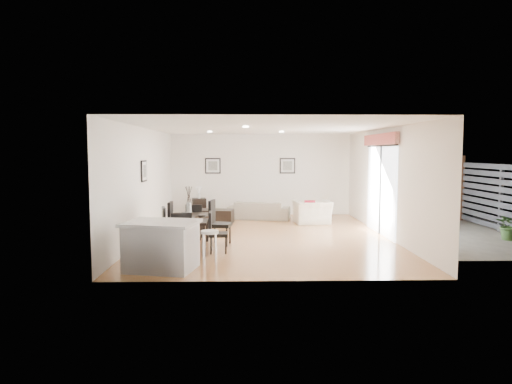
{
  "coord_description": "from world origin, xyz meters",
  "views": [
    {
      "loc": [
        -0.5,
        -11.3,
        2.1
      ],
      "look_at": [
        -0.24,
        0.4,
        1.08
      ],
      "focal_mm": 32.0,
      "sensor_mm": 36.0,
      "label": 1
    }
  ],
  "objects_px": {
    "armchair": "(312,212)",
    "dining_chair_wnear": "(159,227)",
    "sofa": "(259,210)",
    "dining_chair_enear": "(215,230)",
    "dining_chair_wfar": "(166,221)",
    "dining_chair_head": "(182,234)",
    "kitchen_island": "(161,245)",
    "coffee_table": "(216,216)",
    "side_table": "(199,207)",
    "bar_stool": "(210,236)",
    "dining_chair_foot": "(194,220)",
    "dining_table": "(189,221)",
    "dining_chair_efar": "(217,220)"
  },
  "relations": [
    {
      "from": "bar_stool",
      "to": "dining_table",
      "type": "bearing_deg",
      "value": 108.32
    },
    {
      "from": "dining_chair_foot",
      "to": "kitchen_island",
      "type": "bearing_deg",
      "value": 84.37
    },
    {
      "from": "dining_chair_wfar",
      "to": "dining_chair_enear",
      "type": "height_order",
      "value": "dining_chair_wfar"
    },
    {
      "from": "side_table",
      "to": "dining_chair_foot",
      "type": "bearing_deg",
      "value": -85.74
    },
    {
      "from": "coffee_table",
      "to": "kitchen_island",
      "type": "xyz_separation_m",
      "value": [
        -0.62,
        -5.36,
        0.24
      ]
    },
    {
      "from": "kitchen_island",
      "to": "dining_chair_wnear",
      "type": "bearing_deg",
      "value": 114.43
    },
    {
      "from": "coffee_table",
      "to": "dining_chair_wnear",
      "type": "bearing_deg",
      "value": -95.21
    },
    {
      "from": "armchair",
      "to": "dining_chair_enear",
      "type": "xyz_separation_m",
      "value": [
        -2.62,
        -3.89,
        0.15
      ]
    },
    {
      "from": "armchair",
      "to": "side_table",
      "type": "bearing_deg",
      "value": -30.66
    },
    {
      "from": "dining_table",
      "to": "bar_stool",
      "type": "xyz_separation_m",
      "value": [
        0.59,
        -1.78,
        -0.02
      ]
    },
    {
      "from": "dining_chair_wnear",
      "to": "dining_chair_wfar",
      "type": "bearing_deg",
      "value": 165.87
    },
    {
      "from": "side_table",
      "to": "dining_chair_wnear",
      "type": "bearing_deg",
      "value": -92.91
    },
    {
      "from": "bar_stool",
      "to": "dining_chair_enear",
      "type": "bearing_deg",
      "value": 90.08
    },
    {
      "from": "coffee_table",
      "to": "armchair",
      "type": "bearing_deg",
      "value": 5.8
    },
    {
      "from": "dining_chair_wnear",
      "to": "dining_table",
      "type": "bearing_deg",
      "value": 110.31
    },
    {
      "from": "dining_chair_head",
      "to": "side_table",
      "type": "relative_size",
      "value": 1.55
    },
    {
      "from": "sofa",
      "to": "bar_stool",
      "type": "height_order",
      "value": "bar_stool"
    },
    {
      "from": "dining_chair_efar",
      "to": "dining_chair_head",
      "type": "bearing_deg",
      "value": 167.31
    },
    {
      "from": "sofa",
      "to": "dining_chair_enear",
      "type": "relative_size",
      "value": 2.22
    },
    {
      "from": "dining_table",
      "to": "bar_stool",
      "type": "bearing_deg",
      "value": -74.04
    },
    {
      "from": "dining_chair_wnear",
      "to": "bar_stool",
      "type": "xyz_separation_m",
      "value": [
        1.17,
        -1.39,
        0.07
      ]
    },
    {
      "from": "dining_table",
      "to": "dining_chair_wnear",
      "type": "xyz_separation_m",
      "value": [
        -0.58,
        -0.39,
        -0.08
      ]
    },
    {
      "from": "dining_chair_wfar",
      "to": "side_table",
      "type": "distance_m",
      "value": 4.7
    },
    {
      "from": "dining_chair_wfar",
      "to": "dining_chair_foot",
      "type": "relative_size",
      "value": 1.14
    },
    {
      "from": "dining_chair_wfar",
      "to": "dining_chair_efar",
      "type": "xyz_separation_m",
      "value": [
        1.15,
        0.01,
        0.02
      ]
    },
    {
      "from": "dining_table",
      "to": "dining_chair_efar",
      "type": "bearing_deg",
      "value": 34.3
    },
    {
      "from": "dining_chair_efar",
      "to": "kitchen_island",
      "type": "xyz_separation_m",
      "value": [
        -0.85,
        -2.21,
        -0.13
      ]
    },
    {
      "from": "side_table",
      "to": "armchair",
      "type": "bearing_deg",
      "value": -24.92
    },
    {
      "from": "dining_chair_head",
      "to": "dining_chair_efar",
      "type": "bearing_deg",
      "value": 55.98
    },
    {
      "from": "dining_chair_wnear",
      "to": "sofa",
      "type": "bearing_deg",
      "value": 141.15
    },
    {
      "from": "coffee_table",
      "to": "dining_chair_efar",
      "type": "bearing_deg",
      "value": -77.88
    },
    {
      "from": "dining_table",
      "to": "dining_chair_head",
      "type": "xyz_separation_m",
      "value": [
        -0.02,
        -1.03,
        -0.11
      ]
    },
    {
      "from": "dining_chair_efar",
      "to": "side_table",
      "type": "relative_size",
      "value": 1.73
    },
    {
      "from": "dining_chair_wfar",
      "to": "dining_chair_head",
      "type": "bearing_deg",
      "value": 21.53
    },
    {
      "from": "dining_chair_wfar",
      "to": "dining_chair_efar",
      "type": "distance_m",
      "value": 1.15
    },
    {
      "from": "sofa",
      "to": "dining_chair_wfar",
      "type": "bearing_deg",
      "value": 72.03
    },
    {
      "from": "dining_chair_efar",
      "to": "coffee_table",
      "type": "distance_m",
      "value": 3.18
    },
    {
      "from": "dining_chair_enear",
      "to": "side_table",
      "type": "bearing_deg",
      "value": 6.95
    },
    {
      "from": "dining_chair_wnear",
      "to": "dining_chair_head",
      "type": "height_order",
      "value": "dining_chair_wnear"
    },
    {
      "from": "dining_chair_foot",
      "to": "coffee_table",
      "type": "xyz_separation_m",
      "value": [
        0.35,
        2.55,
        -0.28
      ]
    },
    {
      "from": "dining_chair_enear",
      "to": "coffee_table",
      "type": "xyz_separation_m",
      "value": [
        -0.24,
        4.0,
        -0.28
      ]
    },
    {
      "from": "dining_chair_foot",
      "to": "side_table",
      "type": "bearing_deg",
      "value": -85.76
    },
    {
      "from": "dining_table",
      "to": "dining_chair_efar",
      "type": "relative_size",
      "value": 1.66
    },
    {
      "from": "side_table",
      "to": "kitchen_island",
      "type": "relative_size",
      "value": 0.41
    },
    {
      "from": "dining_chair_foot",
      "to": "kitchen_island",
      "type": "xyz_separation_m",
      "value": [
        -0.28,
        -2.81,
        -0.04
      ]
    },
    {
      "from": "sofa",
      "to": "dining_chair_foot",
      "type": "relative_size",
      "value": 2.23
    },
    {
      "from": "armchair",
      "to": "dining_chair_wnear",
      "type": "height_order",
      "value": "dining_chair_wnear"
    },
    {
      "from": "dining_chair_head",
      "to": "side_table",
      "type": "bearing_deg",
      "value": 80.8
    },
    {
      "from": "dining_chair_foot",
      "to": "side_table",
      "type": "relative_size",
      "value": 1.46
    },
    {
      "from": "dining_chair_efar",
      "to": "bar_stool",
      "type": "distance_m",
      "value": 2.21
    }
  ]
}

